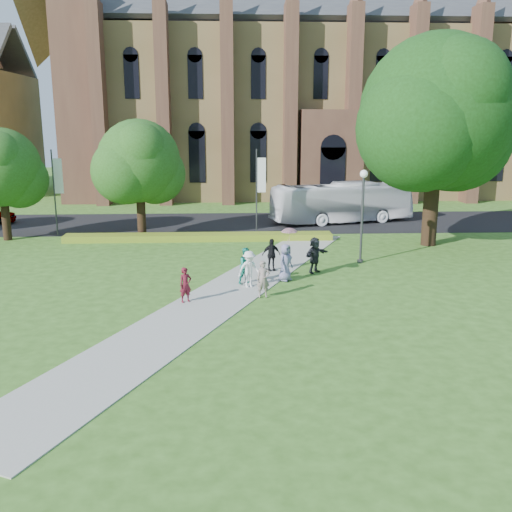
{
  "coord_description": "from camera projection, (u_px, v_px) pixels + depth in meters",
  "views": [
    {
      "loc": [
        0.03,
        -24.75,
        7.75
      ],
      "look_at": [
        1.3,
        1.53,
        1.6
      ],
      "focal_mm": 40.0,
      "sensor_mm": 36.0,
      "label": 1
    }
  ],
  "objects": [
    {
      "name": "banner_pole_0",
      "position": [
        258.0,
        187.0,
        39.95
      ],
      "size": [
        0.7,
        0.1,
        6.0
      ],
      "color": "#38383D",
      "rests_on": "ground"
    },
    {
      "name": "pedestrian_3",
      "position": [
        271.0,
        255.0,
        30.35
      ],
      "size": [
        1.09,
        0.67,
        1.74
      ],
      "primitive_type": "imported",
      "rotation": [
        0.0,
        0.0,
        0.26
      ],
      "color": "black",
      "rests_on": "footpath"
    },
    {
      "name": "flower_hedge",
      "position": [
        199.0,
        237.0,
        38.53
      ],
      "size": [
        18.0,
        1.4,
        0.45
      ],
      "primitive_type": "cube",
      "color": "#A9A421",
      "rests_on": "ground"
    },
    {
      "name": "parasol",
      "position": [
        289.0,
        237.0,
        28.25
      ],
      "size": [
        1.03,
        1.03,
        0.7
      ],
      "primitive_type": "imported",
      "rotation": [
        0.0,
        0.0,
        0.36
      ],
      "color": "#CA8F9A",
      "rests_on": "pedestrian_4"
    },
    {
      "name": "street_tree_1",
      "position": [
        139.0,
        161.0,
        38.47
      ],
      "size": [
        5.6,
        5.6,
        8.05
      ],
      "color": "#332114",
      "rests_on": "ground"
    },
    {
      "name": "pedestrian_5",
      "position": [
        315.0,
        255.0,
        29.98
      ],
      "size": [
        1.65,
        1.62,
        1.89
      ],
      "primitive_type": "imported",
      "rotation": [
        0.0,
        0.0,
        0.77
      ],
      "color": "black",
      "rests_on": "footpath"
    },
    {
      "name": "pedestrian_2",
      "position": [
        249.0,
        269.0,
        27.28
      ],
      "size": [
        1.31,
        1.05,
        1.77
      ],
      "primitive_type": "imported",
      "rotation": [
        0.0,
        0.0,
        0.4
      ],
      "color": "white",
      "rests_on": "footpath"
    },
    {
      "name": "ground",
      "position": [
        229.0,
        298.0,
        25.84
      ],
      "size": [
        160.0,
        160.0,
        0.0
      ],
      "primitive_type": "plane",
      "color": "#365E1C",
      "rests_on": "ground"
    },
    {
      "name": "footpath",
      "position": [
        229.0,
        292.0,
        26.8
      ],
      "size": [
        15.58,
        28.54,
        0.04
      ],
      "primitive_type": "cube",
      "rotation": [
        0.0,
        0.0,
        -0.44
      ],
      "color": "#B2B2A8",
      "rests_on": "ground"
    },
    {
      "name": "road",
      "position": [
        228.0,
        223.0,
        45.29
      ],
      "size": [
        160.0,
        10.0,
        0.02
      ],
      "primitive_type": "cube",
      "color": "black",
      "rests_on": "ground"
    },
    {
      "name": "pedestrian_6",
      "position": [
        263.0,
        279.0,
        25.73
      ],
      "size": [
        0.63,
        0.43,
        1.67
      ],
      "primitive_type": "imported",
      "rotation": [
        0.0,
        0.0,
        0.05
      ],
      "color": "gray",
      "rests_on": "footpath"
    },
    {
      "name": "large_tree",
      "position": [
        437.0,
        113.0,
        35.24
      ],
      "size": [
        9.6,
        9.6,
        13.2
      ],
      "color": "#332114",
      "rests_on": "ground"
    },
    {
      "name": "pedestrian_0",
      "position": [
        185.0,
        285.0,
        25.02
      ],
      "size": [
        0.68,
        0.61,
        1.57
      ],
      "primitive_type": "imported",
      "rotation": [
        0.0,
        0.0,
        0.51
      ],
      "color": "#5A1421",
      "rests_on": "footpath"
    },
    {
      "name": "tour_coach",
      "position": [
        342.0,
        203.0,
        45.11
      ],
      "size": [
        11.71,
        5.44,
        3.18
      ],
      "primitive_type": "imported",
      "rotation": [
        0.0,
        0.0,
        1.82
      ],
      "color": "silver",
      "rests_on": "road"
    },
    {
      "name": "cathedral",
      "position": [
        319.0,
        74.0,
        61.99
      ],
      "size": [
        52.6,
        18.25,
        28.0
      ],
      "color": "olive",
      "rests_on": "ground"
    },
    {
      "name": "pedestrian_4",
      "position": [
        286.0,
        262.0,
        28.44
      ],
      "size": [
        1.05,
        1.07,
        1.86
      ],
      "primitive_type": "imported",
      "rotation": [
        0.0,
        0.0,
        0.85
      ],
      "color": "slate",
      "rests_on": "footpath"
    },
    {
      "name": "street_tree_0",
      "position": [
        1.0,
        168.0,
        37.64
      ],
      "size": [
        5.2,
        5.2,
        7.5
      ],
      "color": "#332114",
      "rests_on": "ground"
    },
    {
      "name": "streetlamp",
      "position": [
        363.0,
        205.0,
        31.76
      ],
      "size": [
        0.44,
        0.44,
        5.24
      ],
      "color": "#38383D",
      "rests_on": "ground"
    },
    {
      "name": "banner_pole_1",
      "position": [
        56.0,
        188.0,
        39.29
      ],
      "size": [
        0.7,
        0.1,
        6.0
      ],
      "color": "#38383D",
      "rests_on": "ground"
    },
    {
      "name": "pedestrian_1",
      "position": [
        247.0,
        266.0,
        27.86
      ],
      "size": [
        1.1,
        1.03,
        1.81
      ],
      "primitive_type": "imported",
      "rotation": [
        0.0,
        0.0,
        0.52
      ],
      "color": "#1A846D",
      "rests_on": "footpath"
    }
  ]
}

